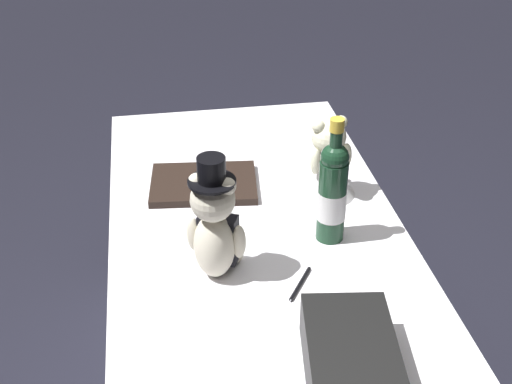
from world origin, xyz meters
TOP-DOWN VIEW (x-y plane):
  - reception_table at (0.00, 0.00)m, footprint 1.43×0.76m
  - teddy_bear_groom at (-0.18, 0.12)m, footprint 0.14×0.13m
  - teddy_bear_bride at (0.13, -0.21)m, footprint 0.21×0.16m
  - champagne_bottle at (-0.09, -0.17)m, footprint 0.07×0.07m
  - signing_pen at (-0.26, -0.06)m, footprint 0.11×0.08m
  - gift_case_black at (-0.54, -0.09)m, footprint 0.29×0.21m
  - guestbook at (0.21, 0.12)m, footprint 0.24×0.32m

SIDE VIEW (x-z plane):
  - reception_table at x=0.00m, z-range 0.00..0.73m
  - signing_pen at x=-0.26m, z-range 0.73..0.74m
  - guestbook at x=0.21m, z-range 0.73..0.75m
  - gift_case_black at x=-0.54m, z-range 0.73..0.82m
  - teddy_bear_bride at x=0.13m, z-range 0.71..0.94m
  - teddy_bear_groom at x=-0.18m, z-range 0.70..1.02m
  - champagne_bottle at x=-0.09m, z-range 0.70..1.03m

